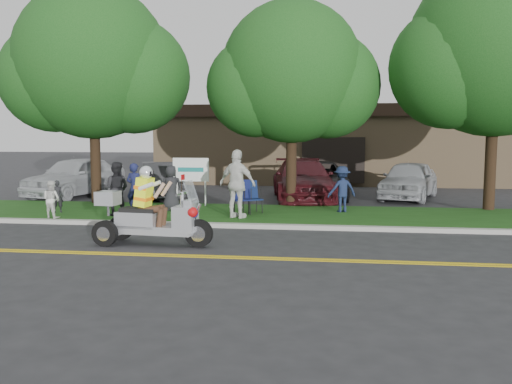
# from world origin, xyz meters

# --- Properties ---
(ground) EXTENTS (120.00, 120.00, 0.00)m
(ground) POSITION_xyz_m (0.00, 0.00, 0.00)
(ground) COLOR #28282B
(ground) RESTS_ON ground
(centerline_near) EXTENTS (60.00, 0.10, 0.01)m
(centerline_near) POSITION_xyz_m (0.00, -0.58, 0.01)
(centerline_near) COLOR gold
(centerline_near) RESTS_ON ground
(centerline_far) EXTENTS (60.00, 0.10, 0.01)m
(centerline_far) POSITION_xyz_m (0.00, -0.42, 0.01)
(centerline_far) COLOR gold
(centerline_far) RESTS_ON ground
(curb) EXTENTS (60.00, 0.25, 0.12)m
(curb) POSITION_xyz_m (0.00, 3.05, 0.06)
(curb) COLOR #A8A89E
(curb) RESTS_ON ground
(grass_verge) EXTENTS (60.00, 4.00, 0.10)m
(grass_verge) POSITION_xyz_m (0.00, 5.20, 0.06)
(grass_verge) COLOR #194311
(grass_verge) RESTS_ON ground
(commercial_building) EXTENTS (18.00, 8.20, 4.00)m
(commercial_building) POSITION_xyz_m (2.00, 18.98, 2.01)
(commercial_building) COLOR #9E7F5B
(commercial_building) RESTS_ON ground
(tree_left) EXTENTS (6.62, 5.40, 7.78)m
(tree_left) POSITION_xyz_m (-6.44, 7.03, 4.85)
(tree_left) COLOR #332114
(tree_left) RESTS_ON ground
(tree_mid) EXTENTS (5.88, 4.80, 7.05)m
(tree_mid) POSITION_xyz_m (0.55, 7.23, 4.43)
(tree_mid) COLOR #332114
(tree_mid) RESTS_ON ground
(tree_right) EXTENTS (6.86, 5.60, 8.07)m
(tree_right) POSITION_xyz_m (7.06, 7.03, 5.03)
(tree_right) COLOR #332114
(tree_right) RESTS_ON ground
(business_sign) EXTENTS (1.25, 0.06, 1.75)m
(business_sign) POSITION_xyz_m (-2.90, 6.60, 1.26)
(business_sign) COLOR silver
(business_sign) RESTS_ON ground
(trike_scooter) EXTENTS (2.82, 0.99, 1.84)m
(trike_scooter) POSITION_xyz_m (-2.36, 0.52, 0.64)
(trike_scooter) COLOR black
(trike_scooter) RESTS_ON ground
(lawn_chair_a) EXTENTS (0.66, 0.68, 1.04)m
(lawn_chair_a) POSITION_xyz_m (-0.89, 5.02, 0.69)
(lawn_chair_a) COLOR black
(lawn_chair_a) RESTS_ON grass_verge
(lawn_chair_b) EXTENTS (0.73, 0.74, 1.00)m
(lawn_chair_b) POSITION_xyz_m (-0.63, 5.28, 0.67)
(lawn_chair_b) COLOR black
(lawn_chair_b) RESTS_ON grass_verge
(spectator_adult_left) EXTENTS (0.64, 0.49, 1.56)m
(spectator_adult_left) POSITION_xyz_m (-4.24, 4.77, 0.89)
(spectator_adult_left) COLOR #191D46
(spectator_adult_left) RESTS_ON grass_verge
(spectator_adult_mid) EXTENTS (0.83, 0.67, 1.63)m
(spectator_adult_mid) POSITION_xyz_m (-4.58, 4.12, 0.92)
(spectator_adult_mid) COLOR black
(spectator_adult_mid) RESTS_ON grass_verge
(spectator_adult_right) EXTENTS (1.28, 0.90, 2.02)m
(spectator_adult_right) POSITION_xyz_m (-0.87, 4.12, 1.11)
(spectator_adult_right) COLOR silver
(spectator_adult_right) RESTS_ON grass_verge
(spectator_chair_a) EXTENTS (1.08, 0.87, 1.45)m
(spectator_chair_a) POSITION_xyz_m (2.20, 5.78, 0.83)
(spectator_chair_a) COLOR #172242
(spectator_chair_a) RESTS_ON grass_verge
(spectator_chair_b) EXTENTS (0.82, 0.65, 1.46)m
(spectator_chair_b) POSITION_xyz_m (-3.25, 5.42, 0.84)
(spectator_chair_b) COLOR black
(spectator_chair_b) RESTS_ON grass_verge
(child_left) EXTENTS (0.43, 0.36, 1.02)m
(child_left) POSITION_xyz_m (-6.68, 4.48, 0.62)
(child_left) COLOR black
(child_left) RESTS_ON grass_verge
(child_right) EXTENTS (0.63, 0.54, 1.10)m
(child_right) POSITION_xyz_m (-6.29, 3.40, 0.66)
(child_right) COLOR silver
(child_right) RESTS_ON grass_verge
(parked_car_far_left) EXTENTS (3.09, 5.17, 1.65)m
(parked_car_far_left) POSITION_xyz_m (-8.50, 9.48, 0.82)
(parked_car_far_left) COLOR #B5B7BD
(parked_car_far_left) RESTS_ON ground
(parked_car_left) EXTENTS (2.91, 4.56, 1.42)m
(parked_car_left) POSITION_xyz_m (-4.83, 9.48, 0.71)
(parked_car_left) COLOR #333335
(parked_car_left) RESTS_ON ground
(parked_car_mid) EXTENTS (2.49, 5.28, 1.46)m
(parked_car_mid) POSITION_xyz_m (1.37, 10.35, 0.73)
(parked_car_mid) COLOR black
(parked_car_mid) RESTS_ON ground
(parked_car_right) EXTENTS (2.94, 5.65, 1.57)m
(parked_car_right) POSITION_xyz_m (0.80, 9.60, 0.78)
(parked_car_right) COLOR #430F15
(parked_car_right) RESTS_ON ground
(parked_car_far_right) EXTENTS (3.11, 4.76, 1.51)m
(parked_car_far_right) POSITION_xyz_m (4.93, 10.51, 0.75)
(parked_car_far_right) COLOR #A8AAAF
(parked_car_far_right) RESTS_ON ground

